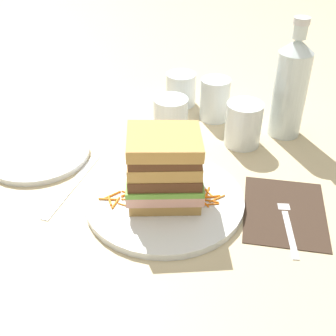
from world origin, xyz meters
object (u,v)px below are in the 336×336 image
at_px(fork, 287,218).
at_px(empty_tumbler_0, 181,89).
at_px(water_bottle, 290,87).
at_px(empty_tumbler_1, 171,114).
at_px(napkin_dark, 285,211).
at_px(juice_glass, 243,126).
at_px(knife, 71,187).
at_px(sandwich, 164,168).
at_px(main_plate, 165,200).
at_px(empty_tumbler_2, 215,99).
at_px(side_plate, 38,154).

bearing_deg(fork, empty_tumbler_0, 121.49).
distance_m(water_bottle, empty_tumbler_1, 0.26).
bearing_deg(napkin_dark, empty_tumbler_0, 122.71).
relative_size(fork, juice_glass, 1.82).
relative_size(fork, water_bottle, 0.67).
distance_m(knife, water_bottle, 0.48).
xyz_separation_m(fork, water_bottle, (0.00, 0.29, 0.10)).
bearing_deg(sandwich, empty_tumbler_1, 97.66).
bearing_deg(sandwich, napkin_dark, 3.51).
bearing_deg(main_plate, napkin_dark, 3.43).
distance_m(sandwich, napkin_dark, 0.22).
distance_m(main_plate, empty_tumbler_1, 0.26).
height_order(water_bottle, empty_tumbler_0, water_bottle).
distance_m(napkin_dark, fork, 0.02).
height_order(main_plate, empty_tumbler_0, empty_tumbler_0).
height_order(sandwich, napkin_dark, sandwich).
relative_size(empty_tumbler_2, side_plate, 0.47).
bearing_deg(side_plate, empty_tumbler_0, 49.01).
relative_size(knife, empty_tumbler_2, 2.10).
height_order(juice_glass, empty_tumbler_2, empty_tumbler_2).
distance_m(fork, empty_tumbler_2, 0.37).
bearing_deg(napkin_dark, water_bottle, 88.87).
xyz_separation_m(fork, knife, (-0.38, 0.02, -0.00)).
distance_m(sandwich, empty_tumbler_2, 0.33).
bearing_deg(empty_tumbler_1, napkin_dark, -45.70).
distance_m(sandwich, juice_glass, 0.26).
relative_size(empty_tumbler_1, empty_tumbler_2, 0.79).
xyz_separation_m(main_plate, fork, (0.21, -0.01, -0.00)).
bearing_deg(empty_tumbler_2, empty_tumbler_1, -144.57).
relative_size(main_plate, knife, 1.37).
bearing_deg(empty_tumbler_1, sandwich, -82.34).
xyz_separation_m(main_plate, napkin_dark, (0.20, 0.01, -0.00)).
distance_m(main_plate, empty_tumbler_0, 0.38).
relative_size(main_plate, fork, 1.64).
bearing_deg(empty_tumbler_0, juice_glass, -45.78).
height_order(fork, empty_tumbler_0, empty_tumbler_0).
relative_size(juice_glass, water_bottle, 0.37).
relative_size(napkin_dark, juice_glass, 1.93).
distance_m(juice_glass, empty_tumbler_1, 0.16).
relative_size(knife, empty_tumbler_0, 2.59).
height_order(knife, side_plate, side_plate).
xyz_separation_m(juice_glass, empty_tumbler_0, (-0.15, 0.16, -0.00)).
distance_m(juice_glass, side_plate, 0.42).
bearing_deg(side_plate, napkin_dark, -10.09).
bearing_deg(water_bottle, fork, -90.52).
bearing_deg(main_plate, sandwich, -147.27).
bearing_deg(empty_tumbler_0, napkin_dark, -57.29).
relative_size(main_plate, empty_tumbler_1, 3.64).
distance_m(knife, juice_glass, 0.37).
xyz_separation_m(main_plate, water_bottle, (0.21, 0.28, 0.10)).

